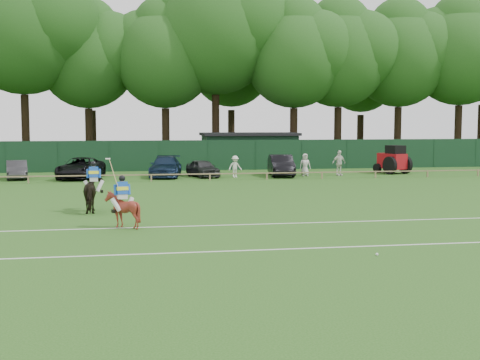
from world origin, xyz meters
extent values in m
plane|color=#1E4C14|center=(0.00, 0.00, 0.00)|extent=(160.00, 160.00, 0.00)
imported|color=black|center=(-6.03, 3.62, 0.87)|extent=(1.10, 2.14, 1.75)
imported|color=maroon|center=(-4.74, -0.92, 0.71)|extent=(1.38, 1.49, 1.41)
imported|color=#333235|center=(-12.27, 21.43, 0.65)|extent=(2.04, 4.12, 1.30)
imported|color=black|center=(-7.87, 21.00, 0.74)|extent=(3.57, 5.75, 1.49)
imported|color=#122139|center=(-1.84, 21.31, 0.75)|extent=(2.83, 5.40, 1.49)
imported|color=#323335|center=(0.82, 20.78, 0.64)|extent=(2.48, 4.01, 1.27)
imported|color=black|center=(6.67, 20.71, 0.78)|extent=(2.23, 4.91, 1.56)
imported|color=silver|center=(3.09, 20.00, 0.79)|extent=(1.13, 0.82, 1.57)
imported|color=silver|center=(11.01, 20.28, 0.94)|extent=(1.19, 0.73, 1.89)
imported|color=beige|center=(8.39, 20.27, 0.84)|extent=(0.83, 0.55, 1.67)
cube|color=silver|center=(-6.03, 3.62, 1.48)|extent=(0.38, 0.29, 0.18)
cube|color=blue|center=(-6.03, 3.62, 1.80)|extent=(0.42, 0.33, 0.51)
cube|color=yellow|center=(-6.03, 3.62, 1.78)|extent=(0.45, 0.32, 0.18)
sphere|color=black|center=(-6.03, 3.62, 2.17)|extent=(0.25, 0.25, 0.25)
cylinder|color=silver|center=(-5.77, 3.60, 1.18)|extent=(0.42, 0.36, 0.59)
cylinder|color=silver|center=(-6.29, 3.55, 1.18)|extent=(0.42, 0.33, 0.59)
cube|color=silver|center=(-4.74, -0.92, 1.21)|extent=(0.41, 0.33, 0.18)
cube|color=blue|center=(-4.74, -0.92, 1.53)|extent=(0.45, 0.38, 0.51)
cube|color=yellow|center=(-4.74, -0.92, 1.51)|extent=(0.48, 0.37, 0.18)
sphere|color=black|center=(-4.74, -0.92, 1.90)|extent=(0.25, 0.25, 0.25)
cylinder|color=silver|center=(-4.47, -0.92, 0.91)|extent=(0.41, 0.40, 0.59)
cylinder|color=silver|center=(-4.98, -1.02, 0.91)|extent=(0.43, 0.31, 0.59)
cylinder|color=tan|center=(-5.04, -0.93, 2.08)|extent=(0.38, 0.52, 1.17)
sphere|color=silver|center=(2.91, -7.44, 0.04)|extent=(0.09, 0.09, 0.09)
cube|color=silver|center=(0.00, -6.00, 0.01)|extent=(60.00, 0.10, 0.01)
cube|color=silver|center=(0.00, -1.00, 0.01)|extent=(60.00, 0.10, 0.01)
cube|color=#997F5B|center=(0.00, 18.00, 0.45)|extent=(62.00, 0.08, 0.08)
cube|color=#14351E|center=(0.00, 27.00, 1.25)|extent=(92.00, 0.04, 2.50)
cube|color=#14331E|center=(6.00, 30.00, 1.40)|extent=(8.00, 4.00, 2.80)
cube|color=black|center=(6.00, 30.00, 2.92)|extent=(8.40, 4.40, 0.24)
cube|color=#A30F16|center=(15.74, 21.50, 0.96)|extent=(1.82, 2.46, 1.19)
cube|color=black|center=(15.85, 21.15, 1.78)|extent=(1.42, 1.47, 0.82)
cylinder|color=black|center=(15.20, 20.65, 0.69)|extent=(0.69, 1.39, 1.37)
cylinder|color=black|center=(16.68, 21.14, 0.69)|extent=(0.69, 1.39, 1.37)
cylinder|color=black|center=(14.80, 22.15, 0.37)|extent=(0.49, 0.78, 0.73)
cylinder|color=black|center=(16.10, 22.58, 0.37)|extent=(0.49, 0.78, 0.73)
camera|label=1|loc=(-4.45, -25.59, 4.08)|focal=48.00mm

